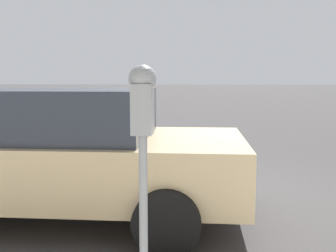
{
  "coord_description": "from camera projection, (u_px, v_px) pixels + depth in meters",
  "views": [
    {
      "loc": [
        -5.33,
        0.19,
        1.63
      ],
      "look_at": [
        -2.25,
        0.4,
        1.26
      ],
      "focal_mm": 42.0,
      "sensor_mm": 36.0,
      "label": 1
    }
  ],
  "objects": [
    {
      "name": "ground_plane",
      "position": [
        207.0,
        197.0,
        5.47
      ],
      "size": [
        220.0,
        220.0,
        0.0
      ],
      "primitive_type": "plane",
      "color": "#3D3A3A"
    },
    {
      "name": "parking_meter",
      "position": [
        143.0,
        121.0,
        2.67
      ],
      "size": [
        0.21,
        0.19,
        1.6
      ],
      "color": "gray",
      "rests_on": "sidewalk"
    },
    {
      "name": "car_tan",
      "position": [
        59.0,
        150.0,
        4.62
      ],
      "size": [
        2.19,
        4.24,
        1.52
      ],
      "rotation": [
        0.0,
        0.0,
        3.13
      ],
      "color": "tan",
      "rests_on": "ground_plane"
    }
  ]
}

